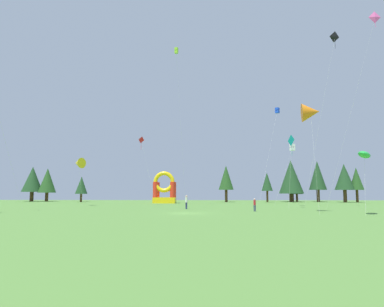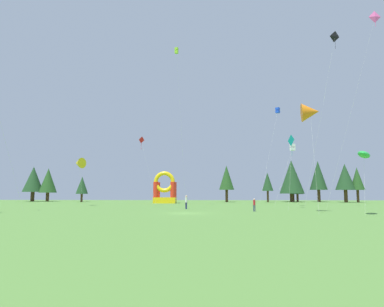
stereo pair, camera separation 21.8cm
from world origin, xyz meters
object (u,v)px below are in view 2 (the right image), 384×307
Objects in this scene: kite_white_box at (293,147)px; inflatable_orange_dome at (165,192)px; person_midfield at (254,204)px; kite_lime_box at (177,52)px; kite_orange_delta at (310,112)px; kite_green_parafoil at (364,155)px; kite_yellow_delta at (79,163)px; person_left_edge at (186,201)px; kite_blue_box at (278,111)px; kite_red_diamond at (141,141)px; kite_teal_diamond at (292,141)px; kite_pink_diamond at (375,19)px; kite_black_diamond at (335,38)px.

kite_white_box reaches higher than inflatable_orange_dome.
kite_lime_box is at bearing 123.43° from person_midfield.
kite_orange_delta is at bearing -56.15° from inflatable_orange_dome.
kite_green_parafoil is 43.48m from inflatable_orange_dome.
kite_orange_delta reaches higher than kite_yellow_delta.
kite_green_parafoil is at bearing -54.27° from inflatable_orange_dome.
kite_yellow_delta is 4.32× the size of person_left_edge.
kite_red_diamond is (-26.31, -8.79, -7.34)m from kite_blue_box.
kite_blue_box is 28.50m from inflatable_orange_dome.
kite_red_diamond reaches higher than person_left_edge.
kite_teal_diamond is at bearing -27.32° from kite_lime_box.
kite_yellow_delta is 19.80m from inflatable_orange_dome.
kite_pink_diamond is 16.42× the size of person_midfield.
kite_black_diamond is 29.99m from person_midfield.
kite_pink_diamond is at bearing 4.98° from person_midfield.
person_left_edge is at bearing 150.48° from kite_green_parafoil.
kite_orange_delta is 0.65× the size of kite_blue_box.
kite_blue_box is at bearing 102.64° from person_left_edge.
kite_white_box reaches higher than person_midfield.
kite_blue_box is 10.49× the size of person_left_edge.
kite_black_diamond is at bearing 15.21° from kite_teal_diamond.
kite_teal_diamond is at bearing 48.68° from person_midfield.
kite_green_parafoil is at bearing -72.47° from kite_teal_diamond.
kite_pink_diamond is 28.30m from kite_blue_box.
kite_black_diamond is 41.87m from inflatable_orange_dome.
kite_blue_box is (-7.57, 26.65, -5.81)m from kite_pink_diamond.
kite_lime_box is 32.82m from person_midfield.
person_midfield is (27.39, -15.00, -6.21)m from kite_yellow_delta.
kite_teal_diamond is 13.13m from person_midfield.
kite_green_parafoil is 38.32m from kite_red_diamond.
kite_pink_diamond is 47.11m from inflatable_orange_dome.
kite_teal_diamond is at bearing -12.50° from kite_yellow_delta.
kite_black_diamond is (-2.23, 7.99, 1.04)m from kite_pink_diamond.
kite_pink_diamond is at bearing -74.15° from kite_blue_box.
kite_pink_diamond is at bearing 41.07° from person_left_edge.
kite_green_parafoil is at bearing 19.77° from person_left_edge.
person_midfield is 0.24× the size of inflatable_orange_dome.
person_left_edge is at bearing 171.78° from kite_pink_diamond.
inflatable_orange_dome is at bearing 145.21° from kite_black_diamond.
kite_green_parafoil is (38.08, -20.81, -0.95)m from kite_yellow_delta.
kite_teal_diamond reaches higher than inflatable_orange_dome.
kite_pink_diamond is at bearing -17.19° from kite_yellow_delta.
kite_red_diamond reaches higher than kite_white_box.
kite_yellow_delta is 0.79× the size of kite_teal_diamond.
kite_red_diamond is 19.91m from person_left_edge.
kite_yellow_delta is 31.84m from person_midfield.
kite_white_box is 1.52× the size of kite_green_parafoil.
kite_lime_box reaches higher than person_midfield.
inflatable_orange_dome is at bearing 153.29° from person_left_edge.
kite_teal_diamond is (33.88, -7.51, 2.41)m from kite_yellow_delta.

